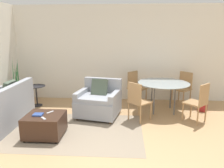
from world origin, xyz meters
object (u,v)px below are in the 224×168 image
at_px(dining_chair_near_right, 199,100).
at_px(potted_plant, 18,94).
at_px(ottoman, 45,124).
at_px(potted_plant_small, 203,103).
at_px(side_table, 36,92).
at_px(dining_chair_far_right, 183,86).
at_px(tv_remote_primary, 50,112).
at_px(dining_chair_far_left, 135,85).
at_px(book_stack, 38,115).
at_px(tv_remote_secondary, 44,118).
at_px(dining_table, 163,85).
at_px(armchair, 99,102).
at_px(dining_chair_near_left, 137,99).
at_px(couch, 0,111).

bearing_deg(dining_chair_near_right, potted_plant, 168.24).
bearing_deg(ottoman, potted_plant_small, 25.01).
bearing_deg(ottoman, dining_chair_near_right, 15.47).
bearing_deg(side_table, dining_chair_near_right, -12.42).
bearing_deg(dining_chair_far_right, tv_remote_primary, -145.97).
height_order(ottoman, dining_chair_far_left, dining_chair_far_left).
bearing_deg(potted_plant_small, book_stack, -155.30).
height_order(ottoman, tv_remote_secondary, tv_remote_secondary).
bearing_deg(book_stack, potted_plant_small, 24.70).
xyz_separation_m(ottoman, book_stack, (-0.11, -0.03, 0.21)).
xyz_separation_m(tv_remote_primary, dining_table, (2.42, 1.42, 0.24)).
height_order(tv_remote_primary, tv_remote_secondary, same).
distance_m(armchair, tv_remote_secondary, 1.58).
distance_m(dining_chair_near_left, dining_chair_far_right, 1.91).
bearing_deg(ottoman, dining_chair_near_left, 25.78).
xyz_separation_m(couch, dining_chair_near_left, (2.98, 0.42, 0.21)).
relative_size(potted_plant, side_table, 2.37).
distance_m(ottoman, tv_remote_secondary, 0.28).
relative_size(couch, dining_chair_far_left, 1.90).
bearing_deg(book_stack, tv_remote_primary, 42.60).
relative_size(potted_plant, potted_plant_small, 1.85).
height_order(dining_chair_near_left, potted_plant_small, dining_chair_near_left).
distance_m(tv_remote_primary, dining_chair_near_right, 3.19).
xyz_separation_m(ottoman, dining_chair_far_right, (3.17, 2.23, 0.28)).
bearing_deg(dining_table, dining_chair_far_left, 135.00).
bearing_deg(side_table, dining_table, -3.66).
xyz_separation_m(tv_remote_secondary, dining_table, (2.44, 1.74, 0.24)).
bearing_deg(dining_chair_near_right, armchair, 173.14).
height_order(couch, dining_chair_near_right, same).
relative_size(ottoman, dining_chair_near_right, 0.78).
bearing_deg(tv_remote_primary, couch, 165.26).
bearing_deg(side_table, couch, -102.08).
xyz_separation_m(couch, dining_table, (3.66, 1.09, 0.38)).
height_order(dining_chair_near_left, dining_chair_far_right, same).
relative_size(ottoman, tv_remote_secondary, 4.99).
bearing_deg(ottoman, dining_chair_far_right, 35.14).
xyz_separation_m(dining_chair_near_right, dining_chair_far_left, (-1.35, 1.35, 0.00)).
height_order(ottoman, book_stack, book_stack).
bearing_deg(couch, side_table, 77.92).
bearing_deg(couch, ottoman, -21.62).
relative_size(couch, potted_plant_small, 2.37).
distance_m(armchair, potted_plant_small, 2.68).
relative_size(couch, dining_table, 1.34).
bearing_deg(dining_chair_near_left, potted_plant, 163.58).
relative_size(ottoman, dining_chair_near_left, 0.78).
xyz_separation_m(potted_plant, potted_plant_small, (4.98, -0.19, -0.11)).
relative_size(book_stack, tv_remote_primary, 1.16).
bearing_deg(armchair, ottoman, -128.25).
relative_size(potted_plant, dining_chair_far_left, 1.48).
distance_m(couch, dining_table, 3.84).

